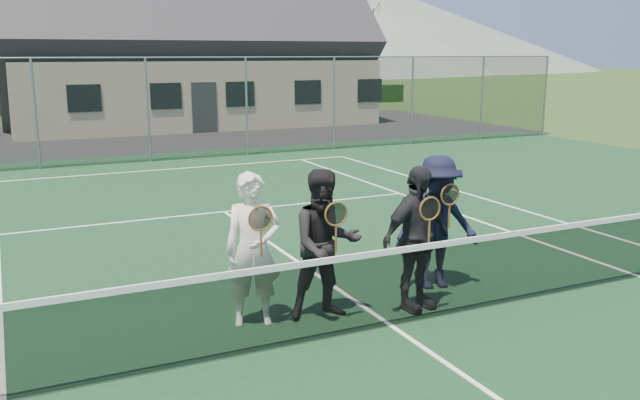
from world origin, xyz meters
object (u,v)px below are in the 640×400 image
(player_b, at_px, (326,244))
(player_d, at_px, (437,222))
(tennis_net, at_px, (392,284))
(player_c, at_px, (416,238))
(clubhouse, at_px, (188,33))
(player_a, at_px, (253,250))

(player_b, bearing_deg, player_d, 10.09)
(tennis_net, xyz_separation_m, player_c, (0.56, 0.37, 0.38))
(tennis_net, distance_m, clubhouse, 24.57)
(player_b, relative_size, player_d, 1.00)
(tennis_net, bearing_deg, player_b, 132.50)
(player_a, bearing_deg, player_c, -11.55)
(player_d, bearing_deg, player_a, -176.65)
(player_a, xyz_separation_m, player_b, (0.85, -0.17, -0.00))
(player_c, bearing_deg, player_a, 168.45)
(tennis_net, distance_m, player_d, 1.60)
(player_c, bearing_deg, player_d, 38.78)
(tennis_net, relative_size, clubhouse, 0.75)
(player_b, height_order, player_d, same)
(player_a, xyz_separation_m, player_c, (1.96, -0.40, -0.00))
(clubhouse, xyz_separation_m, player_c, (-3.44, -23.62, -3.07))
(tennis_net, height_order, clubhouse, clubhouse)
(player_a, distance_m, player_d, 2.66)
(player_b, xyz_separation_m, player_c, (1.11, -0.24, 0.00))
(player_b, bearing_deg, player_a, 168.95)
(player_c, bearing_deg, clubhouse, 81.71)
(tennis_net, xyz_separation_m, player_b, (-0.56, 0.61, 0.38))
(player_b, bearing_deg, clubhouse, 78.97)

